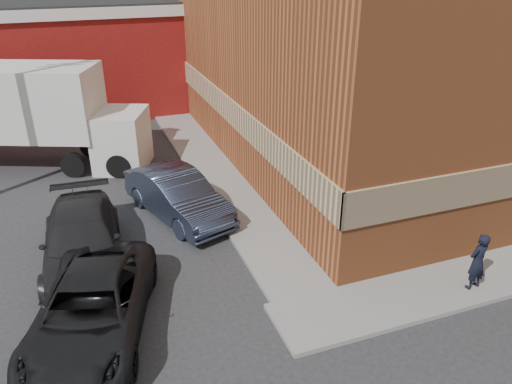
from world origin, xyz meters
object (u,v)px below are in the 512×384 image
object	(u,v)px
man	(478,262)
sedan	(178,196)
suv_a	(92,309)
box_truck	(38,110)
brick_building	(390,35)
warehouse	(28,57)
suv_b	(82,240)

from	to	relation	value
man	sedan	distance (m)	8.94
suv_a	box_truck	xyz separation A→B (m)	(-1.05, 10.88, 1.59)
man	box_truck	distance (m)	16.22
suv_a	box_truck	bearing A→B (deg)	112.52
brick_building	warehouse	size ratio (longest dim) A/B	1.12
warehouse	man	distance (m)	23.83
sedan	box_truck	distance (m)	7.45
suv_b	sedan	bearing A→B (deg)	33.72
warehouse	suv_b	world-z (taller)	warehouse
man	suv_b	world-z (taller)	man
box_truck	warehouse	bearing A→B (deg)	116.34
brick_building	box_truck	world-z (taller)	brick_building
warehouse	box_truck	distance (m)	8.66
brick_building	warehouse	distance (m)	18.30
brick_building	suv_b	size ratio (longest dim) A/B	3.63
suv_a	man	bearing A→B (deg)	6.37
man	box_truck	xyz separation A→B (m)	(-10.15, 12.58, 1.40)
sedan	suv_b	size ratio (longest dim) A/B	0.90
sedan	suv_a	bearing A→B (deg)	-140.35
brick_building	suv_a	world-z (taller)	brick_building
man	box_truck	world-z (taller)	box_truck
warehouse	suv_b	xyz separation A→B (m)	(1.57, -16.46, -2.08)
box_truck	brick_building	bearing A→B (deg)	12.93
man	suv_b	xyz separation A→B (m)	(-9.14, 4.74, -0.16)
man	suv_a	world-z (taller)	man
suv_a	warehouse	bearing A→B (deg)	111.71
brick_building	suv_a	size ratio (longest dim) A/B	3.64
brick_building	suv_b	distance (m)	14.58
brick_building	sedan	xyz separation A→B (m)	(-9.90, -3.68, -3.93)
sedan	box_truck	size ratio (longest dim) A/B	0.54
warehouse	sedan	xyz separation A→B (m)	(4.59, -14.69, -2.06)
suv_a	suv_b	distance (m)	3.04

